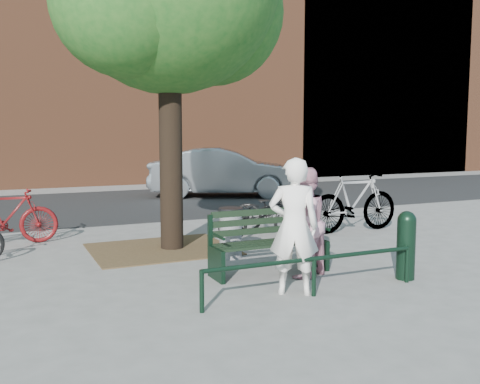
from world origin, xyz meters
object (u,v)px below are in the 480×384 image
park_bench (267,240)px  bollard (406,243)px  person_right (304,223)px  litter_bin (231,232)px  bicycle_c (261,215)px  parked_car (224,172)px  person_left (294,226)px

park_bench → bollard: bearing=-35.3°
person_right → litter_bin: bearing=-99.0°
park_bench → bicycle_c: size_ratio=0.99×
person_right → parked_car: size_ratio=0.33×
person_right → parked_car: (2.67, 9.29, -0.00)m
park_bench → litter_bin: park_bench is taller
litter_bin → person_right: bearing=-72.3°
person_right → bollard: bearing=123.9°
person_left → litter_bin: person_left is taller
person_left → person_right: size_ratio=1.11×
person_left → bollard: bearing=-154.4°
parked_car → person_left: bearing=-174.8°
bicycle_c → bollard: bearing=-167.4°
person_right → bollard: (1.24, -0.70, -0.26)m
person_right → bicycle_c: (0.67, 2.71, -0.32)m
person_left → bollard: 1.82m
parked_car → bicycle_c: bearing=-173.8°
person_left → litter_bin: size_ratio=2.11×
park_bench → bicycle_c: park_bench is taller
person_left → litter_bin: bearing=-64.3°
person_left → person_right: (0.54, 0.64, -0.09)m
park_bench → person_left: size_ratio=1.00×
person_left → parked_car: 10.44m
park_bench → litter_bin: bearing=96.5°
park_bench → person_left: (-0.18, -1.08, 0.39)m
park_bench → bicycle_c: bearing=65.6°
park_bench → person_right: 0.64m
bollard → person_left: bearing=178.2°
bollard → litter_bin: 2.80m
park_bench → bicycle_c: 2.50m
park_bench → person_right: (0.36, -0.44, 0.30)m
park_bench → bollard: 1.96m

